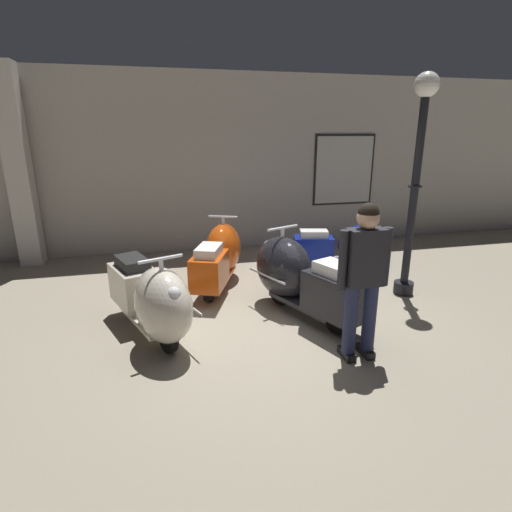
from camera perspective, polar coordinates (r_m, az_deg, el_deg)
The scene contains 8 objects.
ground_plane at distance 5.03m, azimuth 3.13°, elevation -10.10°, with size 60.00×60.00×0.00m, color gray.
showroom_back_wall at distance 8.22m, azimuth -5.33°, elevation 12.87°, with size 18.00×0.63×3.40m.
scooter_0 at distance 4.72m, azimuth -14.31°, elevation -5.99°, with size 1.10×1.81×1.07m.
scooter_1 at distance 6.26m, azimuth -5.18°, elevation 0.09°, with size 1.07×1.75×1.04m.
scooter_2 at distance 5.26m, azimuth 5.95°, elevation -2.90°, with size 1.17×1.87×1.11m.
scooter_3 at distance 7.00m, azimuth 12.72°, elevation 1.21°, with size 1.60×0.81×0.94m.
lamppost at distance 6.01m, azimuth 21.79°, elevation 11.26°, with size 0.32×0.32×3.04m.
visitor_0 at distance 4.17m, azimuth 14.96°, elevation -2.20°, with size 0.56×0.27×1.66m.
Camera 1 is at (-1.32, -4.28, 2.30)m, focal length 28.30 mm.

